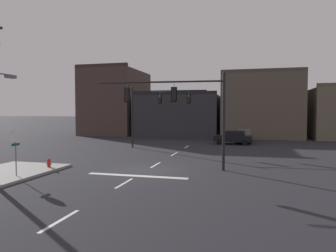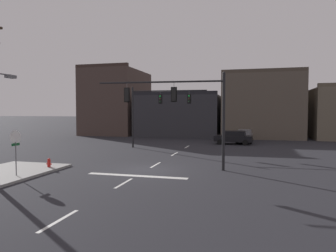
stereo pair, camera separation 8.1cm
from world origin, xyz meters
The scene contains 11 objects.
ground_plane centered at (0.00, 0.00, 0.00)m, with size 400.00×400.00×0.00m, color #232328.
sidewalk_near_corner centered at (-8.22, -4.00, 0.07)m, with size 5.00×8.00×0.15m, color gray.
stop_bar_paint centered at (0.00, -2.00, 0.00)m, with size 6.40×0.50×0.01m, color silver.
lane_centreline centered at (0.00, 2.00, 0.00)m, with size 0.16×26.40×0.01m.
signal_mast_near_side centered at (2.36, 0.92, 4.48)m, with size 8.78×0.77×6.57m.
signal_mast_far_side centered at (-3.21, 12.01, 4.55)m, with size 8.15×0.51×6.61m.
stop_sign centered at (-6.71, -4.35, 2.14)m, with size 0.76×0.64×2.83m.
car_lot_nearside centered at (6.14, 20.80, 0.86)m, with size 2.13×4.54×1.61m.
car_lot_middle centered at (4.90, 18.01, 0.86)m, with size 4.54×2.13×1.61m.
fire_hydrant centered at (-6.59, -1.43, 0.33)m, with size 0.40×0.30×0.75m.
building_row centered at (5.71, 30.46, 4.29)m, with size 55.27×13.33×11.43m.
Camera 1 is at (6.51, -19.63, 3.95)m, focal length 32.95 mm.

